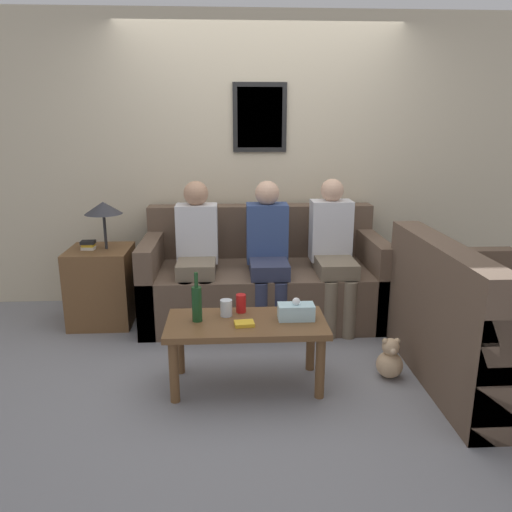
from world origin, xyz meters
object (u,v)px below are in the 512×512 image
drinking_glass (226,308)px  person_left (197,248)px  couch_side (484,333)px  coffee_table (246,331)px  person_right (333,247)px  couch_main (263,280)px  person_middle (268,249)px  wine_bottle (197,303)px  teddy_bear (390,360)px

drinking_glass → person_left: bearing=104.3°
couch_side → coffee_table: bearing=89.9°
couch_side → person_right: (-0.80, 1.03, 0.33)m
drinking_glass → person_left: size_ratio=0.09×
person_left → coffee_table: bearing=-70.6°
person_right → coffee_table: bearing=-126.4°
couch_main → person_right: (0.57, -0.17, 0.34)m
person_left → drinking_glass: bearing=-75.7°
drinking_glass → person_middle: 0.99m
wine_bottle → drinking_glass: bearing=22.7°
wine_bottle → person_middle: size_ratio=0.27×
couch_main → drinking_glass: size_ratio=18.67×
coffee_table → person_left: bearing=109.4°
couch_side → teddy_bear: 0.64m
person_middle → teddy_bear: 1.34m
teddy_bear → person_left: bearing=143.0°
coffee_table → teddy_bear: 1.00m
couch_main → person_middle: bearing=-80.7°
person_middle → person_left: bearing=176.6°
coffee_table → wine_bottle: (-0.31, 0.02, 0.19)m
wine_bottle → person_middle: person_middle is taller
couch_main → person_left: person_left is taller
couch_side → wine_bottle: (-1.87, 0.02, 0.24)m
couch_side → drinking_glass: (-1.69, 0.10, 0.17)m
drinking_glass → person_right: size_ratio=0.09×
person_middle → teddy_bear: size_ratio=4.27×
wine_bottle → person_middle: (0.53, 0.99, 0.09)m
couch_main → wine_bottle: (-0.50, -1.18, 0.24)m
couch_side → drinking_glass: bearing=86.6°
drinking_glass → person_middle: bearing=69.5°
coffee_table → couch_side: bearing=-0.1°
wine_bottle → person_middle: bearing=62.1°
couch_side → couch_main: bearing=48.9°
couch_side → person_left: bearing=61.5°
drinking_glass → person_middle: person_middle is taller
person_middle → drinking_glass: bearing=-110.5°
wine_bottle → teddy_bear: (1.27, 0.02, -0.45)m
coffee_table → wine_bottle: bearing=176.1°
coffee_table → person_left: size_ratio=0.85×
couch_main → person_middle: person_middle is taller
drinking_glass → teddy_bear: bearing=-2.8°
teddy_bear → person_middle: bearing=127.7°
couch_main → coffee_table: 1.22m
wine_bottle → drinking_glass: size_ratio=2.98×
couch_main → couch_side: same height
person_left → couch_main: bearing=15.2°
person_right → couch_main: bearing=163.5°
coffee_table → drinking_glass: bearing=142.3°
couch_side → teddy_bear: (-0.60, 0.05, -0.20)m
couch_side → drinking_glass: size_ratio=13.42×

